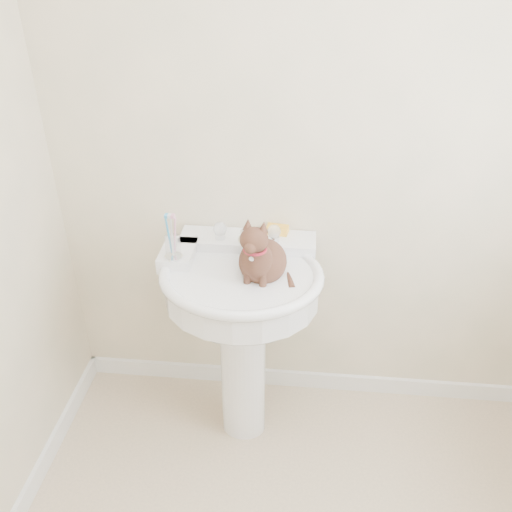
# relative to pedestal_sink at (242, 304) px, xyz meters

# --- Properties ---
(wall_back) EXTENTS (2.20, 0.00, 2.50)m
(wall_back) POSITION_rel_pedestal_sink_xyz_m (0.27, 0.29, 0.55)
(wall_back) COLOR beige
(wall_back) RESTS_ON ground
(baseboard_back) EXTENTS (2.20, 0.02, 0.09)m
(baseboard_back) POSITION_rel_pedestal_sink_xyz_m (0.27, 0.28, -0.66)
(baseboard_back) COLOR white
(baseboard_back) RESTS_ON floor
(pedestal_sink) EXTENTS (0.65, 0.64, 0.90)m
(pedestal_sink) POSITION_rel_pedestal_sink_xyz_m (0.00, 0.00, 0.00)
(pedestal_sink) COLOR white
(pedestal_sink) RESTS_ON floor
(faucet) EXTENTS (0.28, 0.12, 0.14)m
(faucet) POSITION_rel_pedestal_sink_xyz_m (0.00, 0.16, 0.24)
(faucet) COLOR silver
(faucet) RESTS_ON pedestal_sink
(soap_bar) EXTENTS (0.10, 0.07, 0.03)m
(soap_bar) POSITION_rel_pedestal_sink_xyz_m (0.12, 0.25, 0.21)
(soap_bar) COLOR yellow
(soap_bar) RESTS_ON pedestal_sink
(toothbrush_cup) EXTENTS (0.07, 0.07, 0.19)m
(toothbrush_cup) POSITION_rel_pedestal_sink_xyz_m (-0.26, 0.02, 0.24)
(toothbrush_cup) COLOR silver
(toothbrush_cup) RESTS_ON pedestal_sink
(cat) EXTENTS (0.20, 0.25, 0.37)m
(cat) POSITION_rel_pedestal_sink_xyz_m (0.08, -0.01, 0.22)
(cat) COLOR brown
(cat) RESTS_ON pedestal_sink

